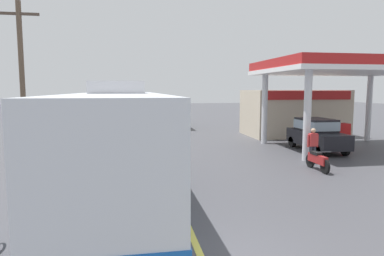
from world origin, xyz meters
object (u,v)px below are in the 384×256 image
Objects in this scene: minibus_opposing_lane at (170,111)px; car_trailing_behind_bus at (125,122)px; pedestrian_near_pump at (313,144)px; coach_bus_main at (118,148)px; car_at_pump at (317,133)px; motorcycle_parked_forecourt at (317,160)px.

car_trailing_behind_bus is (-4.00, -5.60, -0.46)m from minibus_opposing_lane.
coach_bus_main is at bearing -153.85° from pedestrian_near_pump.
car_at_pump is at bearing -37.26° from car_trailing_behind_bus.
motorcycle_parked_forecourt is (-2.46, -4.40, -0.57)m from car_at_pump.
minibus_opposing_lane is at bearing 103.25° from motorcycle_parked_forecourt.
coach_bus_main reaches higher than motorcycle_parked_forecourt.
motorcycle_parked_forecourt is at bearing -76.75° from minibus_opposing_lane.
coach_bus_main is 2.63× the size of car_trailing_behind_bus.
coach_bus_main is 12.96m from car_at_pump.
motorcycle_parked_forecourt is 1.52m from pedestrian_near_pump.
car_at_pump and car_trailing_behind_bus have the same top height.
minibus_opposing_lane is 3.69× the size of pedestrian_near_pump.
pedestrian_near_pump is 14.27m from car_trailing_behind_bus.
minibus_opposing_lane reaches higher than motorcycle_parked_forecourt.
coach_bus_main is 9.74m from pedestrian_near_pump.
coach_bus_main is 15.53m from car_trailing_behind_bus.
motorcycle_parked_forecourt is 15.06m from car_trailing_behind_bus.
car_at_pump is 2.53× the size of pedestrian_near_pump.
car_at_pump is 13.50m from car_trailing_behind_bus.
car_at_pump is 1.00× the size of car_trailing_behind_bus.
pedestrian_near_pump is at bearing 26.15° from coach_bus_main.
minibus_opposing_lane is 17.51m from pedestrian_near_pump.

